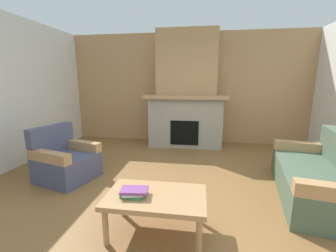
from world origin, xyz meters
The scene contains 7 objects.
ground centered at (0.00, 0.00, 0.00)m, with size 9.00×9.00×0.00m, color brown.
wall_back_wood_panel centered at (0.00, 3.00, 1.35)m, with size 6.00×0.12×2.70m, color tan.
fireplace centered at (0.00, 2.62, 1.16)m, with size 1.90×0.82×2.70m.
couch centered at (1.95, 0.34, 0.29)m, with size 1.16×1.92×0.85m.
armchair centered at (-1.76, 0.39, 0.29)m, with size 0.93×0.93×0.85m.
coffee_table centered at (-0.06, -0.67, 0.38)m, with size 1.00×0.60×0.43m.
book_stack_near_edge centered at (-0.28, -0.72, 0.47)m, with size 0.28×0.24×0.07m.
Camera 1 is at (0.36, -2.65, 1.55)m, focal length 23.50 mm.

